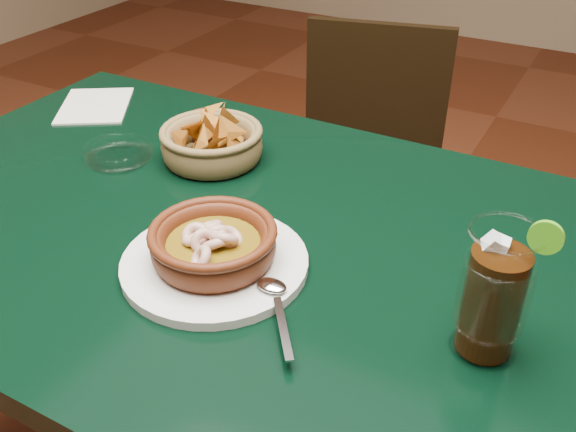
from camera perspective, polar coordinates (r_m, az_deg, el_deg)
The scene contains 8 objects.
dining_table at distance 1.05m, azimuth -6.18°, elevation -4.72°, with size 1.20×0.80×0.75m.
dining_chair at distance 1.69m, azimuth 6.79°, elevation 3.27°, with size 0.47×0.47×0.84m.
shrimp_plate at distance 0.88m, azimuth -6.60°, elevation -2.91°, with size 0.32×0.26×0.08m.
chip_basket at distance 1.15m, azimuth -6.78°, elevation 6.46°, with size 0.21×0.21×0.14m.
guacamole_ramekin at distance 1.24m, azimuth -6.92°, elevation 7.98°, with size 0.13×0.13×0.04m.
cola_drink at distance 0.75m, azimuth 17.81°, elevation -6.65°, with size 0.17×0.17×0.19m.
glass_ashtray at distance 1.19m, azimuth -14.84°, elevation 5.48°, with size 0.13×0.13×0.03m.
paper_menu at distance 1.43m, azimuth -16.77°, elevation 9.38°, with size 0.21×0.23×0.00m.
Camera 1 is at (0.50, -0.67, 1.29)m, focal length 40.00 mm.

